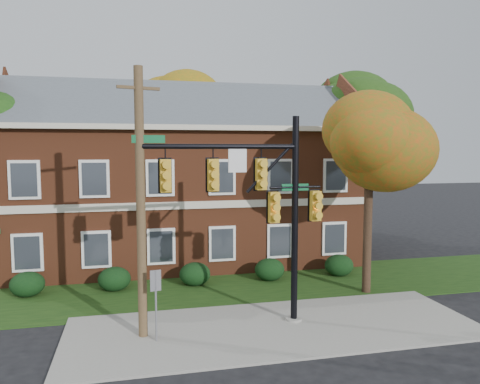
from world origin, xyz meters
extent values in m
plane|color=black|center=(0.00, 0.00, 0.00)|extent=(120.00, 120.00, 0.00)
cube|color=gray|center=(0.00, 1.00, 0.04)|extent=(14.00, 5.00, 0.08)
cube|color=#193811|center=(0.00, 6.00, 0.02)|extent=(30.00, 6.00, 0.04)
cube|color=brown|center=(-2.00, 12.00, 3.50)|extent=(18.00, 8.00, 7.00)
cube|color=beige|center=(-2.00, 12.00, 7.12)|extent=(18.80, 8.80, 0.24)
cube|color=beige|center=(-2.00, 7.97, 3.50)|extent=(18.00, 0.12, 0.35)
ellipsoid|color=black|center=(-9.00, 6.70, 0.53)|extent=(1.40, 1.26, 1.05)
ellipsoid|color=black|center=(-5.50, 6.70, 0.53)|extent=(1.40, 1.26, 1.05)
ellipsoid|color=black|center=(-2.00, 6.70, 0.53)|extent=(1.40, 1.26, 1.05)
ellipsoid|color=black|center=(1.50, 6.70, 0.53)|extent=(1.40, 1.26, 1.05)
ellipsoid|color=black|center=(5.00, 6.70, 0.53)|extent=(1.40, 1.26, 1.05)
cylinder|color=black|center=(5.00, 4.00, 2.88)|extent=(0.36, 0.36, 5.76)
ellipsoid|color=#C53F10|center=(5.00, 4.00, 6.48)|extent=(4.25, 4.25, 3.60)
ellipsoid|color=#C53F10|center=(5.62, 3.62, 7.08)|extent=(3.50, 3.50, 3.00)
cylinder|color=black|center=(9.00, 13.00, 3.52)|extent=(0.36, 0.36, 7.04)
ellipsoid|color=#1E3F11|center=(9.00, 13.00, 7.92)|extent=(5.95, 5.95, 5.04)
ellipsoid|color=#1E3F11|center=(9.88, 12.47, 8.52)|extent=(4.90, 4.90, 4.20)
cylinder|color=black|center=(-1.00, 20.00, 3.84)|extent=(0.36, 0.36, 7.68)
ellipsoid|color=#BA6B0F|center=(-1.00, 20.00, 8.64)|extent=(6.46, 6.46, 5.47)
ellipsoid|color=#BA6B0F|center=(-0.05, 19.43, 9.24)|extent=(5.32, 5.32, 4.56)
cylinder|color=gray|center=(0.81, 1.43, 0.08)|extent=(0.58, 0.58, 0.17)
cylinder|color=black|center=(0.81, 1.43, 3.62)|extent=(0.24, 0.24, 7.24)
cylinder|color=black|center=(-1.77, 1.30, 6.21)|extent=(5.17, 0.42, 0.17)
cylinder|color=black|center=(0.81, 1.43, 4.81)|extent=(1.86, 0.18, 0.08)
cube|color=gold|center=(-3.63, 1.20, 5.28)|extent=(0.47, 0.33, 1.20)
cube|color=gold|center=(-2.08, 1.28, 5.28)|extent=(0.47, 0.33, 1.20)
cube|color=gold|center=(-0.43, 1.36, 5.28)|extent=(0.47, 0.33, 1.20)
cube|color=silver|center=(-1.25, 1.32, 5.74)|extent=(0.62, 0.07, 0.78)
cube|color=#0B5A2E|center=(-4.14, 1.18, 6.43)|extent=(1.04, 0.09, 0.25)
cube|color=gold|center=(0.04, 1.39, 4.14)|extent=(0.47, 0.33, 1.20)
cube|color=gold|center=(1.59, 1.46, 4.14)|extent=(0.47, 0.33, 1.20)
cube|color=#0B5A2E|center=(0.81, 1.43, 4.81)|extent=(0.98, 0.09, 0.24)
cylinder|color=brown|center=(-4.42, 1.23, 4.34)|extent=(0.35, 0.35, 8.69)
cube|color=brown|center=(-4.42, 1.23, 8.01)|extent=(1.33, 0.43, 0.10)
cylinder|color=slate|center=(-4.02, 0.70, 1.18)|extent=(0.07, 0.07, 2.35)
cube|color=slate|center=(-4.02, 0.70, 2.03)|extent=(0.34, 0.10, 0.66)
camera|label=1|loc=(-4.68, -13.79, 6.12)|focal=35.00mm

